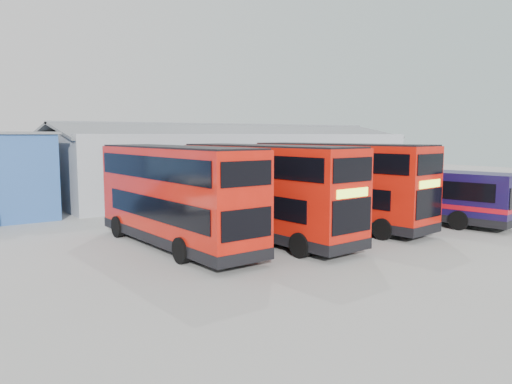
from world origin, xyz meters
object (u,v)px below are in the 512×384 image
Objects in this scene: double_decker_left at (176,197)px; double_decker_right at (338,186)px; maintenance_shed at (234,162)px; single_decker_blue at (415,195)px; double_decker_centre at (265,193)px.

double_decker_left is 0.98× the size of double_decker_right.
double_decker_right is (-4.40, -16.77, -0.37)m from maintenance_shed.
double_decker_left is at bearing -130.48° from maintenance_shed.
single_decker_blue is at bearing 171.25° from double_decker_left.
double_decker_left is 14.56m from single_decker_blue.
maintenance_shed is at bearing -97.56° from single_decker_blue.
double_decker_left is (-13.80, -16.17, -0.38)m from maintenance_shed.
double_decker_left is at bearing 170.10° from double_decker_right.
single_decker_blue is at bearing -20.20° from double_decker_right.
maintenance_shed is 2.74× the size of single_decker_blue.
maintenance_shed reaches higher than double_decker_left.
double_decker_left is at bearing 164.05° from double_decker_centre.
maintenance_shed reaches higher than double_decker_centre.
single_decker_blue is at bearing -88.01° from maintenance_shed.
maintenance_shed is at bearing 58.00° from double_decker_centre.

